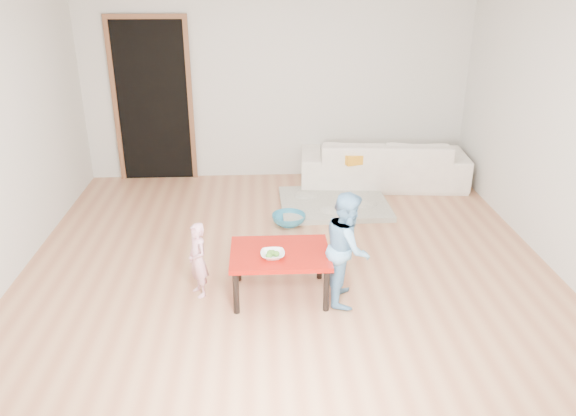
{
  "coord_description": "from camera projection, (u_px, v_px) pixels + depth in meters",
  "views": [
    {
      "loc": [
        -0.24,
        -4.79,
        2.62
      ],
      "look_at": [
        0.0,
        -0.2,
        0.65
      ],
      "focal_mm": 35.0,
      "sensor_mm": 36.0,
      "label": 1
    }
  ],
  "objects": [
    {
      "name": "floor",
      "position": [
        287.0,
        261.0,
        5.44
      ],
      "size": [
        5.0,
        5.0,
        0.01
      ],
      "primitive_type": "cube",
      "color": "#AC6B49",
      "rests_on": "ground"
    },
    {
      "name": "back_wall",
      "position": [
        277.0,
        79.0,
        7.22
      ],
      "size": [
        5.0,
        0.02,
        2.6
      ],
      "primitive_type": "cube",
      "color": "silver",
      "rests_on": "floor"
    },
    {
      "name": "right_wall",
      "position": [
        564.0,
        127.0,
        5.05
      ],
      "size": [
        0.02,
        5.0,
        2.6
      ],
      "primitive_type": "cube",
      "color": "silver",
      "rests_on": "floor"
    },
    {
      "name": "doorway",
      "position": [
        153.0,
        102.0,
        7.23
      ],
      "size": [
        1.02,
        0.08,
        2.11
      ],
      "primitive_type": null,
      "color": "brown",
      "rests_on": "back_wall"
    },
    {
      "name": "sofa",
      "position": [
        383.0,
        162.0,
        7.27
      ],
      "size": [
        2.17,
        1.0,
        0.61
      ],
      "primitive_type": "imported",
      "rotation": [
        0.0,
        0.0,
        3.06
      ],
      "color": "white",
      "rests_on": "floor"
    },
    {
      "name": "cushion",
      "position": [
        357.0,
        156.0,
        7.0
      ],
      "size": [
        0.53,
        0.5,
        0.12
      ],
      "primitive_type": "cube",
      "rotation": [
        0.0,
        0.0,
        0.32
      ],
      "color": "#FAA31B",
      "rests_on": "sofa"
    },
    {
      "name": "red_table",
      "position": [
        280.0,
        273.0,
        4.81
      ],
      "size": [
        0.84,
        0.63,
        0.42
      ],
      "primitive_type": null,
      "rotation": [
        0.0,
        0.0,
        -0.0
      ],
      "color": "#9B1008",
      "rests_on": "floor"
    },
    {
      "name": "bowl",
      "position": [
        273.0,
        255.0,
        4.62
      ],
      "size": [
        0.2,
        0.2,
        0.05
      ],
      "primitive_type": "imported",
      "color": "white",
      "rests_on": "red_table"
    },
    {
      "name": "broccoli",
      "position": [
        273.0,
        254.0,
        4.62
      ],
      "size": [
        0.12,
        0.12,
        0.06
      ],
      "primitive_type": null,
      "color": "#2D5919",
      "rests_on": "red_table"
    },
    {
      "name": "child_pink",
      "position": [
        198.0,
        260.0,
        4.77
      ],
      "size": [
        0.26,
        0.29,
        0.67
      ],
      "primitive_type": "imported",
      "rotation": [
        0.0,
        0.0,
        -1.06
      ],
      "color": "#D86382",
      "rests_on": "floor"
    },
    {
      "name": "child_blue",
      "position": [
        348.0,
        248.0,
        4.65
      ],
      "size": [
        0.43,
        0.52,
        0.98
      ],
      "primitive_type": "imported",
      "rotation": [
        0.0,
        0.0,
        1.43
      ],
      "color": "#5899CB",
      "rests_on": "floor"
    },
    {
      "name": "basin",
      "position": [
        289.0,
        219.0,
        6.21
      ],
      "size": [
        0.37,
        0.37,
        0.12
      ],
      "primitive_type": "imported",
      "color": "teal",
      "rests_on": "floor"
    },
    {
      "name": "blanket",
      "position": [
        334.0,
        204.0,
        6.69
      ],
      "size": [
        1.28,
        1.07,
        0.06
      ],
      "primitive_type": null,
      "rotation": [
        0.0,
        0.0,
        0.02
      ],
      "color": "beige",
      "rests_on": "floor"
    }
  ]
}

